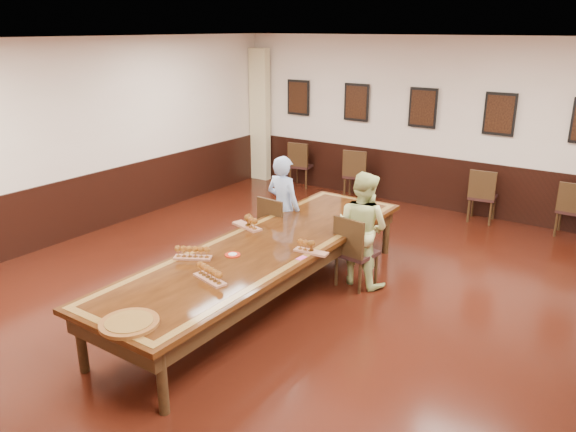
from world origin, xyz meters
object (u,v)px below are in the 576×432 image
Objects in this scene: spare_chair_c at (483,195)px; conference_table at (265,256)px; carved_platter at (129,323)px; person_woman at (362,229)px; chair_man at (279,227)px; chair_woman at (357,251)px; spare_chair_a at (302,164)px; person_man at (283,207)px; spare_chair_d at (572,209)px; spare_chair_b at (357,174)px.

spare_chair_c reaches higher than conference_table.
conference_table is 2.29m from carved_platter.
conference_table is (-0.75, -1.16, -0.17)m from person_woman.
chair_man is 3.61m from carved_platter.
chair_woman is 5.04m from spare_chair_a.
chair_woman is 3.69m from spare_chair_c.
person_woman is (1.42, -0.06, 0.29)m from chair_man.
person_man is 3.70m from carved_platter.
spare_chair_d is 0.61× the size of person_man.
spare_chair_a is at bearing 111.33° from carved_platter.
spare_chair_a reaches higher than chair_man.
chair_woman is 1.45m from person_man.
chair_woman is at bearing 106.30° from spare_chair_b.
spare_chair_b is 4.83m from conference_table.
spare_chair_a is at bearing -56.90° from person_man.
carved_platter is (0.81, -3.61, -0.01)m from person_man.
chair_man is 1.45m from person_woman.
person_woman is (0.01, 0.11, 0.28)m from chair_woman.
person_woman is (-0.59, -3.54, 0.30)m from spare_chair_c.
spare_chair_a is 5.48m from conference_table.
chair_man reaches higher than spare_chair_d.
spare_chair_b is at bearing 1.74° from spare_chair_d.
carved_platter is at bearing 86.72° from chair_woman.
person_man is 0.31× the size of conference_table.
spare_chair_c is 1.45m from spare_chair_d.
chair_man is 0.96× the size of spare_chair_b.
conference_table is at bearing 63.70° from person_woman.
spare_chair_b is 0.65× the size of person_man.
carved_platter is at bearing 106.91° from chair_man.
chair_woman is 1.57× the size of carved_platter.
carved_platter is (1.34, -6.96, 0.26)m from spare_chair_b.
carved_platter is (-1.18, -6.98, 0.28)m from spare_chair_c.
spare_chair_a is (-1.95, 3.59, 0.01)m from chair_man.
spare_chair_d is 7.54m from carved_platter.
spare_chair_a is at bearing 118.52° from conference_table.
person_woman is at bearing 74.13° from spare_chair_c.
person_man reaches higher than spare_chair_c.
spare_chair_d is at bearing 169.77° from spare_chair_b.
person_man reaches higher than spare_chair_a.
chair_man is 4.96m from spare_chair_d.
spare_chair_c is at bearing 169.25° from spare_chair_a.
chair_man is 1.41m from chair_woman.
spare_chair_d is 0.61× the size of person_woman.
chair_man is at bearing 109.47° from spare_chair_a.
spare_chair_b is (-1.92, 3.63, 0.01)m from chair_woman.
person_woman reaches higher than chair_man.
person_man is (-1.40, 0.27, 0.28)m from chair_woman.
spare_chair_d is 5.54m from conference_table.
spare_chair_d is (3.97, 0.10, -0.04)m from spare_chair_b.
spare_chair_b is 0.66× the size of person_woman.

